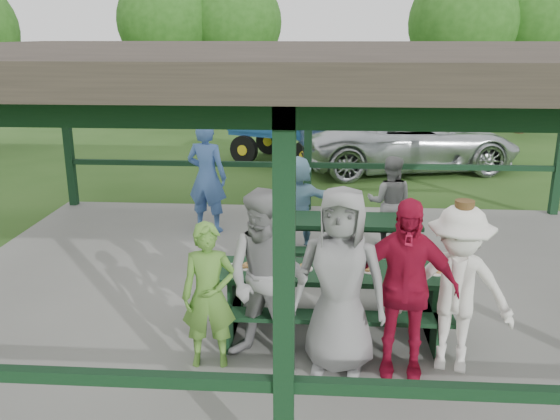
# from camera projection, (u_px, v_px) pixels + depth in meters

# --- Properties ---
(ground) EXTENTS (90.00, 90.00, 0.00)m
(ground) POSITION_uv_depth(u_px,v_px,m) (300.00, 293.00, 8.30)
(ground) COLOR #264916
(ground) RESTS_ON ground
(concrete_slab) EXTENTS (10.00, 8.00, 0.10)m
(concrete_slab) POSITION_uv_depth(u_px,v_px,m) (301.00, 289.00, 8.28)
(concrete_slab) COLOR slate
(concrete_slab) RESTS_ON ground
(pavilion_structure) EXTENTS (10.60, 8.60, 3.24)m
(pavilion_structure) POSITION_uv_depth(u_px,v_px,m) (303.00, 60.00, 7.39)
(pavilion_structure) COLOR black
(pavilion_structure) RESTS_ON concrete_slab
(picnic_table_near) EXTENTS (2.65, 1.39, 0.75)m
(picnic_table_near) POSITION_uv_depth(u_px,v_px,m) (331.00, 292.00, 6.96)
(picnic_table_near) COLOR black
(picnic_table_near) RESTS_ON concrete_slab
(picnic_table_far) EXTENTS (2.43, 1.39, 0.75)m
(picnic_table_far) POSITION_uv_depth(u_px,v_px,m) (337.00, 236.00, 8.86)
(picnic_table_far) COLOR black
(picnic_table_far) RESTS_ON concrete_slab
(table_setting) EXTENTS (2.47, 0.45, 0.10)m
(table_setting) POSITION_uv_depth(u_px,v_px,m) (339.00, 266.00, 6.89)
(table_setting) COLOR white
(table_setting) RESTS_ON picnic_table_near
(contestant_green) EXTENTS (0.61, 0.43, 1.57)m
(contestant_green) POSITION_uv_depth(u_px,v_px,m) (209.00, 296.00, 6.13)
(contestant_green) COLOR #578C32
(contestant_green) RESTS_ON concrete_slab
(contestant_grey_left) EXTENTS (1.10, 0.97, 1.90)m
(contestant_grey_left) POSITION_uv_depth(u_px,v_px,m) (267.00, 279.00, 6.11)
(contestant_grey_left) COLOR gray
(contestant_grey_left) RESTS_ON concrete_slab
(contestant_grey_mid) EXTENTS (1.06, 0.79, 1.97)m
(contestant_grey_mid) POSITION_uv_depth(u_px,v_px,m) (340.00, 281.00, 5.99)
(contestant_grey_mid) COLOR gray
(contestant_grey_mid) RESTS_ON concrete_slab
(contestant_red) EXTENTS (1.15, 0.58, 1.88)m
(contestant_red) POSITION_uv_depth(u_px,v_px,m) (403.00, 288.00, 5.95)
(contestant_red) COLOR #A5102F
(contestant_red) RESTS_ON concrete_slab
(contestant_white_fedora) EXTENTS (1.27, 0.91, 1.83)m
(contestant_white_fedora) POSITION_uv_depth(u_px,v_px,m) (457.00, 289.00, 6.02)
(contestant_white_fedora) COLOR white
(contestant_white_fedora) RESTS_ON concrete_slab
(spectator_lblue) EXTENTS (1.46, 0.55, 1.54)m
(spectator_lblue) POSITION_uv_depth(u_px,v_px,m) (298.00, 202.00, 9.55)
(spectator_lblue) COLOR #91C3E0
(spectator_lblue) RESTS_ON concrete_slab
(spectator_blue) EXTENTS (0.81, 0.63, 1.97)m
(spectator_blue) POSITION_uv_depth(u_px,v_px,m) (207.00, 177.00, 10.31)
(spectator_blue) COLOR #4165A9
(spectator_blue) RESTS_ON concrete_slab
(spectator_grey) EXTENTS (0.82, 0.68, 1.52)m
(spectator_grey) POSITION_uv_depth(u_px,v_px,m) (390.00, 202.00, 9.58)
(spectator_grey) COLOR gray
(spectator_grey) RESTS_ON concrete_slab
(pickup_truck) EXTENTS (6.20, 3.92, 1.59)m
(pickup_truck) POSITION_uv_depth(u_px,v_px,m) (408.00, 140.00, 15.57)
(pickup_truck) COLOR silver
(pickup_truck) RESTS_ON ground
(farm_trailer) EXTENTS (3.97, 2.59, 1.40)m
(farm_trailer) POSITION_uv_depth(u_px,v_px,m) (286.00, 137.00, 16.57)
(farm_trailer) COLOR #1A4C91
(farm_trailer) RESTS_ON ground
(tree_far_left) EXTENTS (3.71, 3.71, 5.80)m
(tree_far_left) POSITION_uv_depth(u_px,v_px,m) (166.00, 21.00, 22.56)
(tree_far_left) COLOR #341F14
(tree_far_left) RESTS_ON ground
(tree_left) EXTENTS (3.66, 3.66, 5.72)m
(tree_left) POSITION_uv_depth(u_px,v_px,m) (235.00, 23.00, 22.96)
(tree_left) COLOR #341F14
(tree_left) RESTS_ON ground
(tree_mid) EXTENTS (3.59, 3.59, 5.61)m
(tree_mid) POSITION_uv_depth(u_px,v_px,m) (463.00, 23.00, 19.66)
(tree_mid) COLOR #341F14
(tree_mid) RESTS_ON ground
(tree_right) EXTENTS (3.70, 3.70, 5.78)m
(tree_right) POSITION_uv_depth(u_px,v_px,m) (532.00, 20.00, 20.43)
(tree_right) COLOR #341F14
(tree_right) RESTS_ON ground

